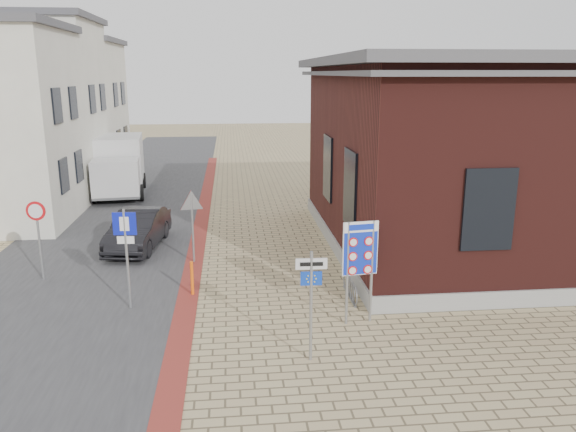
{
  "coord_description": "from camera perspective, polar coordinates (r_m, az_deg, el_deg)",
  "views": [
    {
      "loc": [
        -0.67,
        -12.63,
        6.26
      ],
      "look_at": [
        0.96,
        3.18,
        2.2
      ],
      "focal_mm": 35.0,
      "sensor_mm": 36.0,
      "label": 1
    }
  ],
  "objects": [
    {
      "name": "speed_sign",
      "position": [
        18.67,
        -24.07,
        -1.07
      ],
      "size": [
        0.59,
        0.09,
        2.52
      ],
      "rotation": [
        0.0,
        0.0,
        -0.11
      ],
      "color": "gray",
      "rests_on": "ground"
    },
    {
      "name": "box_truck",
      "position": [
        30.87,
        -16.8,
        4.95
      ],
      "size": [
        2.93,
        5.97,
        3.01
      ],
      "rotation": [
        0.0,
        0.0,
        0.11
      ],
      "color": "slate",
      "rests_on": "ground"
    },
    {
      "name": "sedan",
      "position": [
        21.28,
        -14.97,
        -1.33
      ],
      "size": [
        2.0,
        4.37,
        1.39
      ],
      "primitive_type": "imported",
      "rotation": [
        0.0,
        0.0,
        -0.13
      ],
      "color": "black",
      "rests_on": "ground"
    },
    {
      "name": "road_strip",
      "position": [
        28.73,
        -15.41,
        1.24
      ],
      "size": [
        7.0,
        60.0,
        0.02
      ],
      "primitive_type": "cube",
      "color": "#38383A",
      "rests_on": "ground"
    },
    {
      "name": "townhouse_far",
      "position": [
        38.11,
        -21.95,
        10.16
      ],
      "size": [
        7.4,
        6.4,
        8.3
      ],
      "color": "beige",
      "rests_on": "ground"
    },
    {
      "name": "bike_rack",
      "position": [
        16.33,
        6.32,
        -7.3
      ],
      "size": [
        0.08,
        1.8,
        0.6
      ],
      "color": "slate",
      "rests_on": "ground"
    },
    {
      "name": "bollard",
      "position": [
        16.51,
        -9.72,
        -6.27
      ],
      "size": [
        0.11,
        0.11,
        1.02
      ],
      "primitive_type": "cylinder",
      "rotation": [
        0.0,
        0.0,
        -0.18
      ],
      "color": "#FF610D",
      "rests_on": "ground"
    },
    {
      "name": "parking_sign",
      "position": [
        15.51,
        -16.16,
        -2.45
      ],
      "size": [
        0.62,
        0.09,
        2.8
      ],
      "rotation": [
        0.0,
        0.0,
        -0.08
      ],
      "color": "gray",
      "rests_on": "ground"
    },
    {
      "name": "ground",
      "position": [
        14.11,
        -2.6,
        -12.02
      ],
      "size": [
        120.0,
        120.0,
        0.0
      ],
      "primitive_type": "plane",
      "color": "tan",
      "rests_on": "ground"
    },
    {
      "name": "yield_sign",
      "position": [
        18.92,
        -9.75,
        0.72
      ],
      "size": [
        0.87,
        0.21,
        2.46
      ],
      "rotation": [
        0.0,
        0.0,
        0.17
      ],
      "color": "gray",
      "rests_on": "ground"
    },
    {
      "name": "border_sign",
      "position": [
        14.18,
        7.35,
        -3.53
      ],
      "size": [
        0.92,
        0.17,
        2.7
      ],
      "rotation": [
        0.0,
        0.0,
        0.14
      ],
      "color": "gray",
      "rests_on": "ground"
    },
    {
      "name": "essen_sign",
      "position": [
        12.31,
        2.37,
        -7.41
      ],
      "size": [
        0.69,
        0.07,
        2.56
      ],
      "rotation": [
        0.0,
        0.0,
        -0.02
      ],
      "color": "gray",
      "rests_on": "ground"
    },
    {
      "name": "brick_building",
      "position": [
        22.05,
        20.29,
        6.22
      ],
      "size": [
        13.0,
        13.0,
        6.8
      ],
      "color": "gray",
      "rests_on": "ground"
    },
    {
      "name": "curb_strip",
      "position": [
        23.51,
        -8.91,
        -1.26
      ],
      "size": [
        0.6,
        40.0,
        0.02
      ],
      "primitive_type": "cube",
      "color": "maroon",
      "rests_on": "ground"
    },
    {
      "name": "townhouse_mid",
      "position": [
        32.36,
        -24.88,
        10.03
      ],
      "size": [
        7.4,
        6.4,
        9.1
      ],
      "color": "beige",
      "rests_on": "ground"
    }
  ]
}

